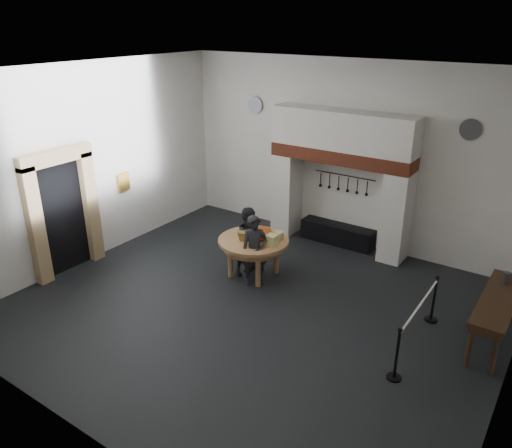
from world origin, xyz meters
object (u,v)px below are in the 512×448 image
Objects in this scene: work_table at (254,241)px; barrier_post_far at (434,300)px; visitor_near at (255,251)px; side_table at (499,299)px; iron_range at (337,234)px; visitor_far at (250,241)px; barrier_post_near at (397,355)px.

barrier_post_far is at bearing 6.22° from work_table.
side_table is at bearing -37.86° from visitor_near.
iron_range is at bearing 144.26° from barrier_post_far.
side_table is at bearing 3.89° from work_table.
side_table is (4.90, 0.33, 0.03)m from work_table.
visitor_far is (-0.40, 0.40, -0.01)m from visitor_near.
visitor_far is 1.71× the size of barrier_post_far.
work_table is 0.71× the size of side_table.
visitor_near is 1.75× the size of barrier_post_near.
iron_range is 1.22× the size of work_table.
barrier_post_far is (0.00, 2.00, 0.00)m from barrier_post_near.
visitor_far is at bearing 89.15° from visitor_near.
visitor_far is 0.70× the size of side_table.
visitor_far reaches higher than side_table.
side_table reaches higher than work_table.
visitor_near reaches higher than visitor_far.
barrier_post_near is at bearing -101.32° from visitor_far.
work_table is 1.73× the size of barrier_post_near.
side_table is 2.44× the size of barrier_post_near.
work_table is 0.99× the size of visitor_near.
visitor_near is at bearing -168.38° from barrier_post_far.
visitor_near is 1.02× the size of visitor_far.
iron_range is 5.17m from barrier_post_near.
iron_range is 2.11× the size of barrier_post_near.
iron_range is 3.74m from barrier_post_far.
visitor_far is at bearing 152.16° from work_table.
iron_range is at bearing 33.49° from visitor_near.
visitor_near is 3.81m from barrier_post_near.
barrier_post_near is (3.58, -1.26, -0.34)m from visitor_near.
visitor_near is (0.25, -0.32, -0.05)m from work_table.
work_table reaches higher than iron_range.
side_table is (4.10, -2.26, 0.62)m from iron_range.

